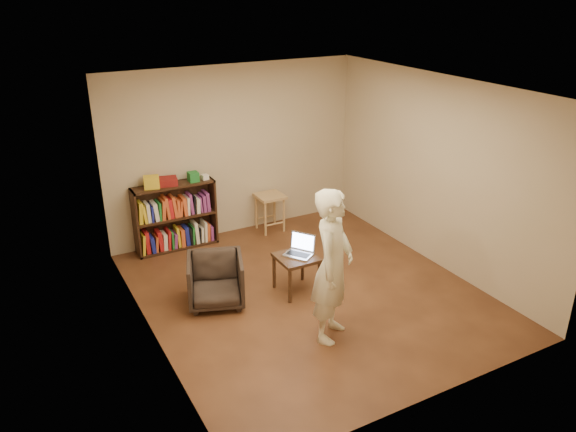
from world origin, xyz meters
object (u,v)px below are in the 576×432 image
stool (270,202)px  side_table (297,262)px  bookshelf (175,220)px  person (333,266)px  laptop (300,249)px  armchair (216,280)px

stool → side_table: stool is taller
bookshelf → person: 3.14m
bookshelf → stool: bearing=-4.3°
person → laptop: bearing=38.4°
bookshelf → person: (0.80, -3.01, 0.44)m
stool → armchair: (-1.58, -1.64, -0.17)m
armchair → person: bearing=-35.3°
bookshelf → side_table: 2.19m
bookshelf → laptop: 2.19m
armchair → laptop: laptop is taller
side_table → laptop: 0.16m
laptop → bookshelf: bearing=173.0°
bookshelf → stool: (1.50, -0.11, 0.04)m
stool → side_table: bearing=-106.9°
armchair → side_table: bearing=7.5°
stool → person: bearing=-103.7°
stool → bookshelf: bearing=175.7°
armchair → person: person is taller
stool → armchair: 2.28m
person → side_table: bearing=41.9°
laptop → person: 1.13m
laptop → stool: bearing=130.4°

